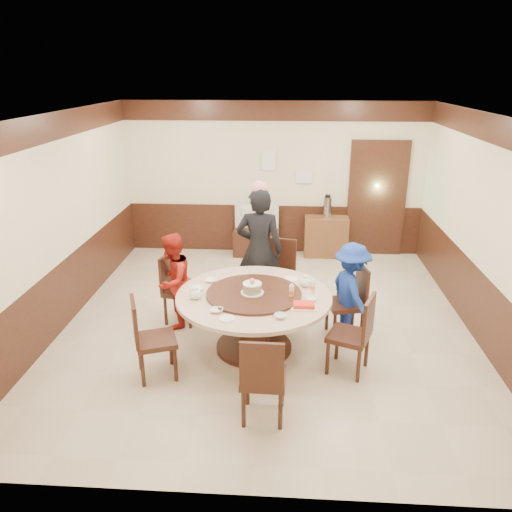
# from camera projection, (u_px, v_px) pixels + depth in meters

# --- Properties ---
(room) EXTENTS (6.00, 6.04, 2.84)m
(room) POSITION_uv_depth(u_px,v_px,m) (268.00, 250.00, 6.56)
(room) COLOR beige
(room) RESTS_ON ground
(banquet_table) EXTENTS (1.89, 1.89, 0.78)m
(banquet_table) POSITION_uv_depth(u_px,v_px,m) (254.00, 311.00, 6.11)
(banquet_table) COLOR #361910
(banquet_table) RESTS_ON ground
(chair_0) EXTENTS (0.53, 0.52, 0.97)m
(chair_0) POSITION_uv_depth(u_px,v_px,m) (346.00, 314.00, 6.52)
(chair_0) COLOR #361910
(chair_0) RESTS_ON ground
(chair_1) EXTENTS (0.53, 0.54, 0.97)m
(chair_1) POSITION_uv_depth(u_px,v_px,m) (279.00, 285.00, 7.41)
(chair_1) COLOR #361910
(chair_1) RESTS_ON ground
(chair_2) EXTENTS (0.53, 0.52, 0.97)m
(chair_2) POSITION_uv_depth(u_px,v_px,m) (181.00, 300.00, 6.91)
(chair_2) COLOR #361910
(chair_2) RESTS_ON ground
(chair_3) EXTENTS (0.57, 0.57, 0.97)m
(chair_3) POSITION_uv_depth(u_px,v_px,m) (155.00, 352.00, 5.65)
(chair_3) COLOR #361910
(chair_3) RESTS_ON ground
(chair_4) EXTENTS (0.45, 0.46, 0.97)m
(chair_4) POSITION_uv_depth(u_px,v_px,m) (263.00, 392.00, 4.95)
(chair_4) COLOR #361910
(chair_4) RESTS_ON ground
(chair_5) EXTENTS (0.58, 0.57, 0.97)m
(chair_5) POSITION_uv_depth(u_px,v_px,m) (350.00, 347.00, 5.74)
(chair_5) COLOR #361910
(chair_5) RESTS_ON ground
(person_standing) EXTENTS (0.69, 0.49, 1.81)m
(person_standing) POSITION_uv_depth(u_px,v_px,m) (259.00, 250.00, 7.06)
(person_standing) COLOR black
(person_standing) RESTS_ON ground
(person_red) EXTENTS (0.63, 0.74, 1.31)m
(person_red) POSITION_uv_depth(u_px,v_px,m) (173.00, 281.00, 6.65)
(person_red) COLOR #A21D15
(person_red) RESTS_ON ground
(person_blue) EXTENTS (0.73, 0.95, 1.29)m
(person_blue) POSITION_uv_depth(u_px,v_px,m) (351.00, 291.00, 6.38)
(person_blue) COLOR #183499
(person_blue) RESTS_ON ground
(birthday_cake) EXTENTS (0.28, 0.28, 0.19)m
(birthday_cake) POSITION_uv_depth(u_px,v_px,m) (252.00, 288.00, 5.98)
(birthday_cake) COLOR white
(birthday_cake) RESTS_ON banquet_table
(teapot_left) EXTENTS (0.17, 0.15, 0.13)m
(teapot_left) POSITION_uv_depth(u_px,v_px,m) (195.00, 294.00, 5.91)
(teapot_left) COLOR white
(teapot_left) RESTS_ON banquet_table
(teapot_right) EXTENTS (0.17, 0.15, 0.13)m
(teapot_right) POSITION_uv_depth(u_px,v_px,m) (305.00, 282.00, 6.25)
(teapot_right) COLOR white
(teapot_right) RESTS_ON banquet_table
(bowl_0) EXTENTS (0.15, 0.15, 0.04)m
(bowl_0) POSITION_uv_depth(u_px,v_px,m) (211.00, 280.00, 6.40)
(bowl_0) COLOR white
(bowl_0) RESTS_ON banquet_table
(bowl_1) EXTENTS (0.14, 0.14, 0.04)m
(bowl_1) POSITION_uv_depth(u_px,v_px,m) (280.00, 316.00, 5.46)
(bowl_1) COLOR white
(bowl_1) RESTS_ON banquet_table
(bowl_2) EXTENTS (0.15, 0.15, 0.04)m
(bowl_2) POSITION_uv_depth(u_px,v_px,m) (217.00, 310.00, 5.60)
(bowl_2) COLOR white
(bowl_2) RESTS_ON banquet_table
(bowl_3) EXTENTS (0.14, 0.14, 0.05)m
(bowl_3) POSITION_uv_depth(u_px,v_px,m) (311.00, 299.00, 5.86)
(bowl_3) COLOR white
(bowl_3) RESTS_ON banquet_table
(bowl_4) EXTENTS (0.16, 0.16, 0.04)m
(bowl_4) POSITION_uv_depth(u_px,v_px,m) (197.00, 289.00, 6.15)
(bowl_4) COLOR white
(bowl_4) RESTS_ON banquet_table
(saucer_near) EXTENTS (0.18, 0.18, 0.01)m
(saucer_near) POSITION_uv_depth(u_px,v_px,m) (227.00, 319.00, 5.44)
(saucer_near) COLOR white
(saucer_near) RESTS_ON banquet_table
(saucer_far) EXTENTS (0.18, 0.18, 0.01)m
(saucer_far) POSITION_uv_depth(u_px,v_px,m) (291.00, 279.00, 6.47)
(saucer_far) COLOR white
(saucer_far) RESTS_ON banquet_table
(shrimp_platter) EXTENTS (0.30, 0.20, 0.06)m
(shrimp_platter) POSITION_uv_depth(u_px,v_px,m) (304.00, 306.00, 5.69)
(shrimp_platter) COLOR white
(shrimp_platter) RESTS_ON banquet_table
(bottle_0) EXTENTS (0.06, 0.06, 0.16)m
(bottle_0) POSITION_uv_depth(u_px,v_px,m) (292.00, 292.00, 5.92)
(bottle_0) COLOR white
(bottle_0) RESTS_ON banquet_table
(bottle_1) EXTENTS (0.06, 0.06, 0.16)m
(bottle_1) POSITION_uv_depth(u_px,v_px,m) (312.00, 287.00, 6.05)
(bottle_1) COLOR white
(bottle_1) RESTS_ON banquet_table
(tv_stand) EXTENTS (0.85, 0.45, 0.50)m
(tv_stand) POSITION_uv_depth(u_px,v_px,m) (256.00, 242.00, 9.43)
(tv_stand) COLOR #361910
(tv_stand) RESTS_ON ground
(television) EXTENTS (0.82, 0.12, 0.47)m
(television) POSITION_uv_depth(u_px,v_px,m) (256.00, 217.00, 9.26)
(television) COLOR gray
(television) RESTS_ON tv_stand
(side_cabinet) EXTENTS (0.80, 0.40, 0.75)m
(side_cabinet) POSITION_uv_depth(u_px,v_px,m) (326.00, 236.00, 9.34)
(side_cabinet) COLOR brown
(side_cabinet) RESTS_ON ground
(thermos) EXTENTS (0.15, 0.15, 0.38)m
(thermos) POSITION_uv_depth(u_px,v_px,m) (327.00, 207.00, 9.14)
(thermos) COLOR silver
(thermos) RESTS_ON side_cabinet
(notice_left) EXTENTS (0.25, 0.00, 0.35)m
(notice_left) POSITION_uv_depth(u_px,v_px,m) (269.00, 161.00, 9.08)
(notice_left) COLOR white
(notice_left) RESTS_ON room
(notice_right) EXTENTS (0.30, 0.00, 0.22)m
(notice_right) POSITION_uv_depth(u_px,v_px,m) (304.00, 177.00, 9.15)
(notice_right) COLOR white
(notice_right) RESTS_ON room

